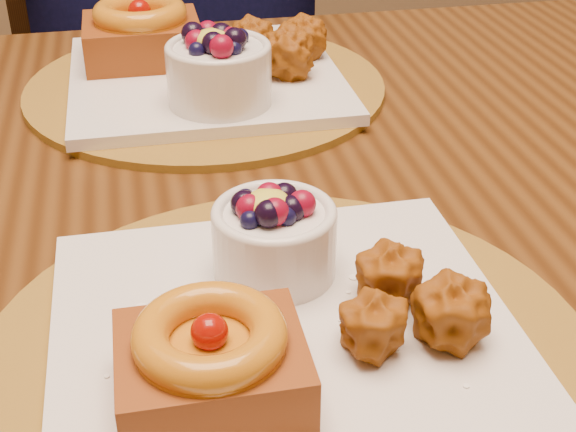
{
  "coord_description": "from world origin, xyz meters",
  "views": [
    {
      "loc": [
        -0.06,
        -0.69,
        1.09
      ],
      "look_at": [
        0.03,
        -0.28,
        0.83
      ],
      "focal_mm": 50.0,
      "sensor_mm": 36.0,
      "label": 1
    }
  ],
  "objects_px": {
    "place_setting_near": "(284,330)",
    "place_setting_far": "(202,66)",
    "dining_table": "(239,264)",
    "chair_far": "(120,56)"
  },
  "relations": [
    {
      "from": "place_setting_far",
      "to": "chair_far",
      "type": "height_order",
      "value": "chair_far"
    },
    {
      "from": "place_setting_near",
      "to": "chair_far",
      "type": "relative_size",
      "value": 0.39
    },
    {
      "from": "place_setting_near",
      "to": "place_setting_far",
      "type": "distance_m",
      "value": 0.43
    },
    {
      "from": "place_setting_near",
      "to": "chair_far",
      "type": "xyz_separation_m",
      "value": [
        -0.1,
        1.16,
        -0.24
      ]
    },
    {
      "from": "place_setting_far",
      "to": "chair_far",
      "type": "distance_m",
      "value": 0.78
    },
    {
      "from": "dining_table",
      "to": "place_setting_near",
      "type": "xyz_separation_m",
      "value": [
        -0.0,
        -0.22,
        0.1
      ]
    },
    {
      "from": "place_setting_near",
      "to": "dining_table",
      "type": "bearing_deg",
      "value": 89.44
    },
    {
      "from": "place_setting_near",
      "to": "place_setting_far",
      "type": "xyz_separation_m",
      "value": [
        -0.0,
        0.43,
        0.01
      ]
    },
    {
      "from": "dining_table",
      "to": "chair_far",
      "type": "distance_m",
      "value": 0.96
    },
    {
      "from": "place_setting_near",
      "to": "place_setting_far",
      "type": "bearing_deg",
      "value": 90.23
    }
  ]
}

